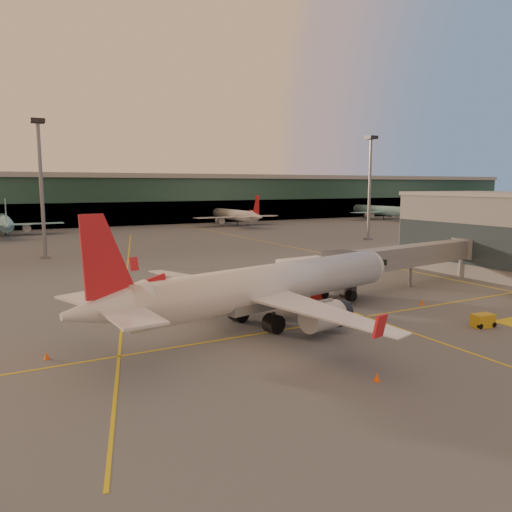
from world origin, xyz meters
name	(u,v)px	position (x,y,z in m)	size (l,w,h in m)	color
ground	(360,336)	(0.00, 0.00, 0.00)	(600.00, 600.00, 0.00)	#4C4F54
taxi_markings	(144,270)	(-7.32, 44.49, 0.01)	(100.12, 173.00, 0.01)	gold
terminal	(83,200)	(0.00, 141.79, 8.76)	(400.00, 20.00, 17.60)	#19382D
gate_building	(491,231)	(41.93, 17.93, 6.29)	(18.40, 22.40, 12.60)	slate
mast_west_near	(41,179)	(-20.00, 66.00, 14.86)	(2.40, 2.40, 25.60)	slate
mast_east_near	(370,180)	(55.00, 62.00, 14.86)	(2.40, 2.40, 25.60)	slate
distant_aircraft_row	(21,235)	(-21.00, 118.00, 0.00)	(290.00, 34.00, 13.00)	#80C6D6
main_airplane	(263,288)	(-6.09, 7.34, 3.78)	(38.18, 34.72, 11.62)	silver
jet_bridge	(417,256)	(22.16, 14.49, 4.03)	(30.20, 7.13, 5.79)	slate
catering_truck	(304,276)	(4.00, 15.10, 2.80)	(6.53, 3.24, 4.93)	red
gpu_cart	(483,321)	(12.54, -3.41, 0.62)	(2.32, 1.57, 1.27)	#BC9317
cone_nose	(422,302)	(14.24, 5.91, 0.29)	(0.48, 0.48, 0.61)	#FB570D
cone_tail	(47,356)	(-25.91, 7.10, 0.29)	(0.47, 0.47, 0.59)	#FB570D
cone_wing_right	(377,377)	(-5.92, -8.87, 0.30)	(0.48, 0.48, 0.61)	#FB570D
cone_wing_left	(202,290)	(-5.45, 24.70, 0.26)	(0.42, 0.42, 0.53)	#FB570D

